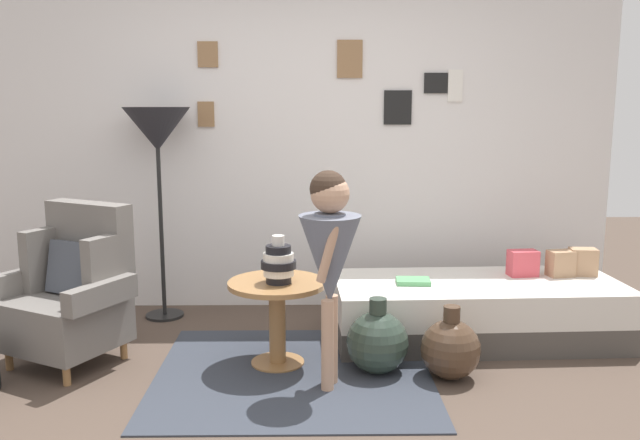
{
  "coord_description": "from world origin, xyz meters",
  "views": [
    {
      "loc": [
        0.09,
        -3.09,
        1.56
      ],
      "look_at": [
        0.15,
        0.95,
        0.85
      ],
      "focal_mm": 36.7,
      "sensor_mm": 36.0,
      "label": 1
    }
  ],
  "objects_px": {
    "side_table": "(277,305)",
    "book_on_daybed": "(413,281)",
    "floor_lamp": "(157,135)",
    "demijohn_far": "(451,349)",
    "person_child": "(330,250)",
    "demijohn_near": "(377,342)",
    "armchair": "(73,292)",
    "vase_striped": "(278,263)",
    "daybed": "(477,310)"
  },
  "relations": [
    {
      "from": "person_child",
      "to": "demijohn_far",
      "type": "distance_m",
      "value": 0.94
    },
    {
      "from": "vase_striped",
      "to": "floor_lamp",
      "type": "xyz_separation_m",
      "value": [
        -0.91,
        0.97,
        0.71
      ]
    },
    {
      "from": "floor_lamp",
      "to": "demijohn_near",
      "type": "xyz_separation_m",
      "value": [
        1.49,
        -1.06,
        -1.16
      ]
    },
    {
      "from": "armchair",
      "to": "side_table",
      "type": "xyz_separation_m",
      "value": [
        1.25,
        -0.09,
        -0.06
      ]
    },
    {
      "from": "person_child",
      "to": "demijohn_near",
      "type": "bearing_deg",
      "value": 35.62
    },
    {
      "from": "side_table",
      "to": "demijohn_near",
      "type": "xyz_separation_m",
      "value": [
        0.59,
        -0.13,
        -0.19
      ]
    },
    {
      "from": "vase_striped",
      "to": "book_on_daybed",
      "type": "relative_size",
      "value": 1.3
    },
    {
      "from": "person_child",
      "to": "demijohn_far",
      "type": "xyz_separation_m",
      "value": [
        0.7,
        0.12,
        -0.61
      ]
    },
    {
      "from": "armchair",
      "to": "person_child",
      "type": "relative_size",
      "value": 0.79
    },
    {
      "from": "vase_striped",
      "to": "demijohn_far",
      "type": "bearing_deg",
      "value": -10.14
    },
    {
      "from": "person_child",
      "to": "daybed",
      "type": "bearing_deg",
      "value": 37.06
    },
    {
      "from": "vase_striped",
      "to": "demijohn_near",
      "type": "xyz_separation_m",
      "value": [
        0.58,
        -0.09,
        -0.46
      ]
    },
    {
      "from": "side_table",
      "to": "demijohn_near",
      "type": "bearing_deg",
      "value": -11.93
    },
    {
      "from": "side_table",
      "to": "floor_lamp",
      "type": "relative_size",
      "value": 0.38
    },
    {
      "from": "armchair",
      "to": "demijohn_near",
      "type": "xyz_separation_m",
      "value": [
        1.85,
        -0.21,
        -0.25
      ]
    },
    {
      "from": "side_table",
      "to": "vase_striped",
      "type": "distance_m",
      "value": 0.27
    },
    {
      "from": "vase_striped",
      "to": "floor_lamp",
      "type": "bearing_deg",
      "value": 133.05
    },
    {
      "from": "person_child",
      "to": "demijohn_far",
      "type": "bearing_deg",
      "value": 9.68
    },
    {
      "from": "side_table",
      "to": "person_child",
      "type": "height_order",
      "value": "person_child"
    },
    {
      "from": "vase_striped",
      "to": "demijohn_far",
      "type": "distance_m",
      "value": 1.11
    },
    {
      "from": "armchair",
      "to": "book_on_daybed",
      "type": "height_order",
      "value": "armchair"
    },
    {
      "from": "vase_striped",
      "to": "demijohn_near",
      "type": "height_order",
      "value": "vase_striped"
    },
    {
      "from": "demijohn_far",
      "to": "person_child",
      "type": "bearing_deg",
      "value": -170.32
    },
    {
      "from": "floor_lamp",
      "to": "demijohn_far",
      "type": "height_order",
      "value": "floor_lamp"
    },
    {
      "from": "armchair",
      "to": "vase_striped",
      "type": "relative_size",
      "value": 3.39
    },
    {
      "from": "book_on_daybed",
      "to": "demijohn_far",
      "type": "bearing_deg",
      "value": -77.91
    },
    {
      "from": "daybed",
      "to": "book_on_daybed",
      "type": "xyz_separation_m",
      "value": [
        -0.44,
        -0.05,
        0.22
      ]
    },
    {
      "from": "side_table",
      "to": "demijohn_far",
      "type": "bearing_deg",
      "value": -11.88
    },
    {
      "from": "person_child",
      "to": "armchair",
      "type": "bearing_deg",
      "value": 164.96
    },
    {
      "from": "vase_striped",
      "to": "book_on_daybed",
      "type": "bearing_deg",
      "value": 25.99
    },
    {
      "from": "vase_striped",
      "to": "side_table",
      "type": "bearing_deg",
      "value": 110.82
    },
    {
      "from": "vase_striped",
      "to": "demijohn_far",
      "type": "xyz_separation_m",
      "value": [
        1.0,
        -0.18,
        -0.47
      ]
    },
    {
      "from": "daybed",
      "to": "demijohn_far",
      "type": "bearing_deg",
      "value": -115.82
    },
    {
      "from": "side_table",
      "to": "book_on_daybed",
      "type": "relative_size",
      "value": 2.68
    },
    {
      "from": "demijohn_near",
      "to": "armchair",
      "type": "bearing_deg",
      "value": 173.44
    },
    {
      "from": "daybed",
      "to": "book_on_daybed",
      "type": "bearing_deg",
      "value": -174.08
    },
    {
      "from": "floor_lamp",
      "to": "book_on_daybed",
      "type": "relative_size",
      "value": 7.04
    },
    {
      "from": "demijohn_far",
      "to": "demijohn_near",
      "type": "bearing_deg",
      "value": 168.19
    },
    {
      "from": "daybed",
      "to": "floor_lamp",
      "type": "height_order",
      "value": "floor_lamp"
    },
    {
      "from": "armchair",
      "to": "side_table",
      "type": "distance_m",
      "value": 1.26
    },
    {
      "from": "side_table",
      "to": "book_on_daybed",
      "type": "height_order",
      "value": "side_table"
    },
    {
      "from": "daybed",
      "to": "demijohn_far",
      "type": "relative_size",
      "value": 4.48
    },
    {
      "from": "daybed",
      "to": "side_table",
      "type": "distance_m",
      "value": 1.4
    },
    {
      "from": "armchair",
      "to": "book_on_daybed",
      "type": "distance_m",
      "value": 2.15
    },
    {
      "from": "floor_lamp",
      "to": "person_child",
      "type": "relative_size",
      "value": 1.27
    },
    {
      "from": "armchair",
      "to": "floor_lamp",
      "type": "distance_m",
      "value": 1.3
    },
    {
      "from": "armchair",
      "to": "demijohn_far",
      "type": "xyz_separation_m",
      "value": [
        2.26,
        -0.3,
        -0.26
      ]
    },
    {
      "from": "daybed",
      "to": "vase_striped",
      "type": "relative_size",
      "value": 6.75
    },
    {
      "from": "armchair",
      "to": "demijohn_far",
      "type": "height_order",
      "value": "armchair"
    },
    {
      "from": "vase_striped",
      "to": "armchair",
      "type": "bearing_deg",
      "value": 174.55
    }
  ]
}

